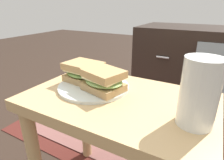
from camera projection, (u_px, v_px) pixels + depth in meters
The scene contains 7 objects.
side_table at pixel (117, 122), 0.60m from camera, with size 0.56×0.36×0.46m.
tv_cabinet at pixel (208, 71), 1.30m from camera, with size 0.96×0.46×0.58m.
area_rug at pixel (121, 121), 1.24m from camera, with size 1.21×0.89×0.01m.
plate at pixel (94, 86), 0.62m from camera, with size 0.23×0.23×0.01m, color silver.
sandwich_front at pixel (84, 72), 0.65m from camera, with size 0.14×0.12×0.07m.
sandwich_back at pixel (104, 80), 0.57m from camera, with size 0.15×0.13×0.07m.
beer_glass at pixel (199, 94), 0.41m from camera, with size 0.08×0.08×0.16m.
Camera 1 is at (0.23, -0.45, 0.72)m, focal length 30.06 mm.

